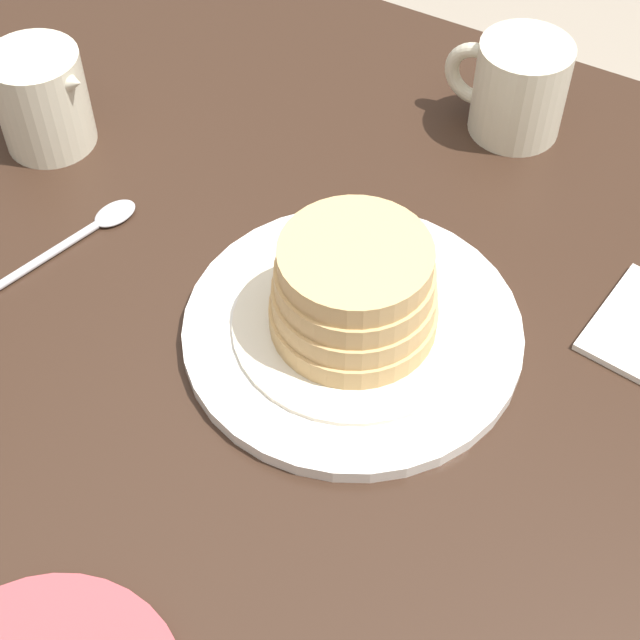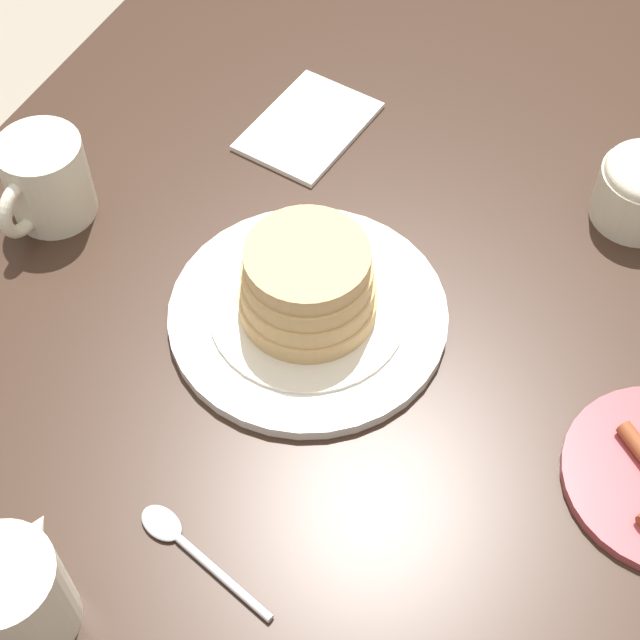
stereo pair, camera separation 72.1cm
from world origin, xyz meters
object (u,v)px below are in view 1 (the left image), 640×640
at_px(coffee_mug, 517,87).
at_px(creamer_pitcher, 42,98).
at_px(pancake_plate, 353,308).
at_px(spoon, 90,229).

distance_m(coffee_mug, creamer_pitcher, 0.42).
relative_size(pancake_plate, creamer_pitcher, 2.10).
distance_m(creamer_pitcher, spoon, 0.13).
xyz_separation_m(coffee_mug, creamer_pitcher, (0.35, 0.22, 0.00)).
bearing_deg(creamer_pitcher, spoon, 143.51).
distance_m(pancake_plate, creamer_pitcher, 0.35).
bearing_deg(creamer_pitcher, coffee_mug, -147.73).
bearing_deg(spoon, creamer_pitcher, -36.49).
xyz_separation_m(pancake_plate, spoon, (0.24, 0.01, -0.03)).
relative_size(pancake_plate, spoon, 1.87).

